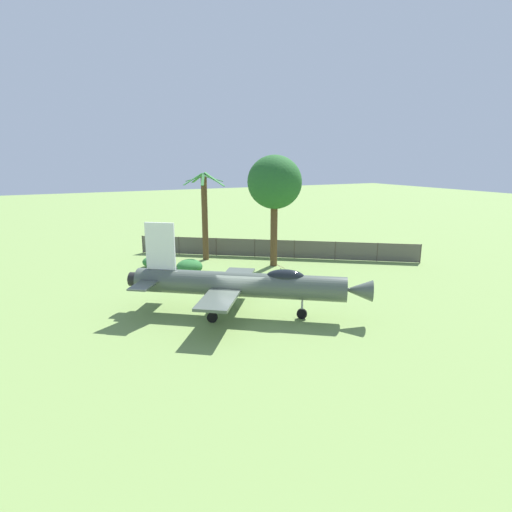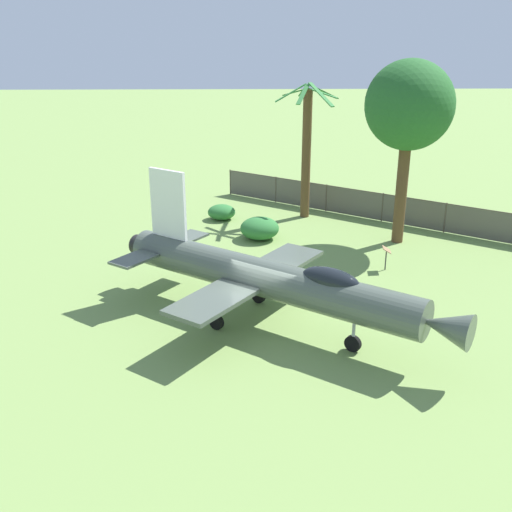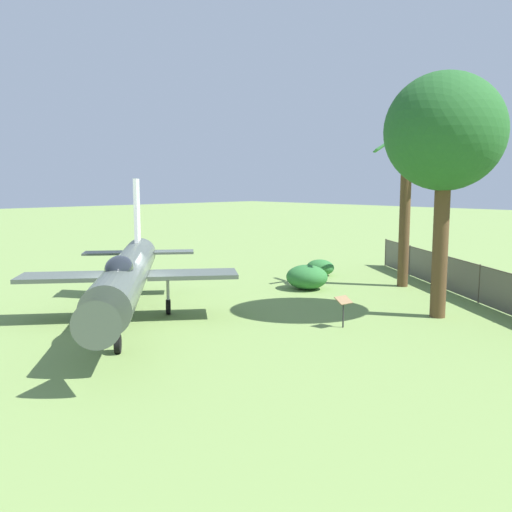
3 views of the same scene
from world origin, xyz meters
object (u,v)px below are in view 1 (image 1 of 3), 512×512
shade_tree (274,183)px  shrub_by_tree (152,262)px  display_jet (244,284)px  palm_tree (205,215)px  info_plaque (281,269)px  shrub_near_fence (189,267)px

shade_tree → shrub_by_tree: size_ratio=5.71×
display_jet → palm_tree: size_ratio=1.60×
palm_tree → shrub_by_tree: (-0.49, 5.04, -3.62)m
display_jet → shrub_by_tree: (13.77, 2.31, -1.49)m
info_plaque → shrub_near_fence: bearing=51.5°
palm_tree → shrub_near_fence: (-4.12, 2.88, -3.47)m
info_plaque → shrub_by_tree: bearing=44.0°
shade_tree → palm_tree: (4.75, 4.49, -3.00)m
palm_tree → shrub_near_fence: size_ratio=3.77×
display_jet → shrub_near_fence: size_ratio=6.04×
shrub_near_fence → shrub_by_tree: 4.23m
shrub_by_tree → info_plaque: info_plaque is taller
shade_tree → shrub_near_fence: bearing=85.2°
shrub_near_fence → info_plaque: (-4.61, -5.80, 0.25)m
shade_tree → info_plaque: bearing=158.5°
display_jet → info_plaque: bearing=80.5°
shrub_near_fence → shrub_by_tree: (3.63, 2.16, -0.15)m
shade_tree → shrub_near_fence: shade_tree is taller
shrub_by_tree → shrub_near_fence: bearing=-149.2°
shrub_by_tree → info_plaque: 11.46m
shrub_near_fence → info_plaque: size_ratio=1.84×
display_jet → shade_tree: shade_tree is taller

